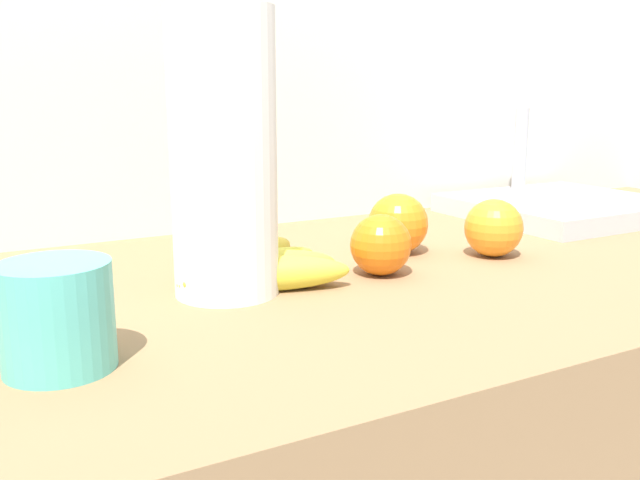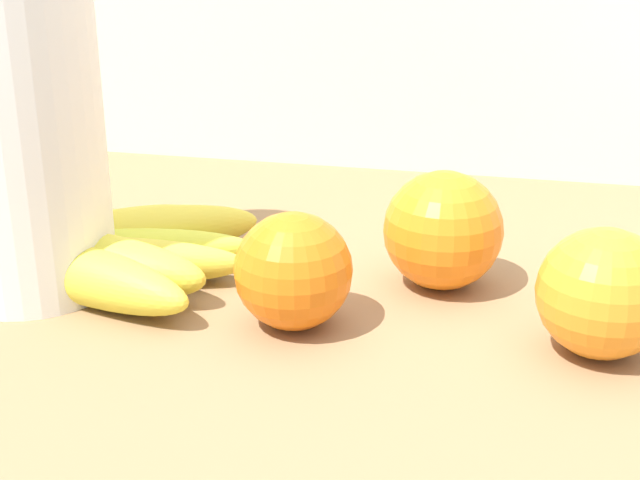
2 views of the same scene
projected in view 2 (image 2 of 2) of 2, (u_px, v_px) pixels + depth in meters
name	position (u px, v px, depth m)	size (l,w,h in m)	color
wall_back	(438.00, 370.00, 0.96)	(2.06, 0.06, 1.30)	silver
banana_bunch	(94.00, 254.00, 0.61)	(0.21, 0.19, 0.04)	yellow
orange_back_right	(443.00, 230.00, 0.60)	(0.08, 0.08, 0.08)	orange
orange_right	(293.00, 271.00, 0.54)	(0.07, 0.07, 0.07)	orange
orange_center	(603.00, 293.00, 0.51)	(0.08, 0.08, 0.08)	orange
paper_towel_roll	(8.00, 66.00, 0.56)	(0.11, 0.11, 0.33)	white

